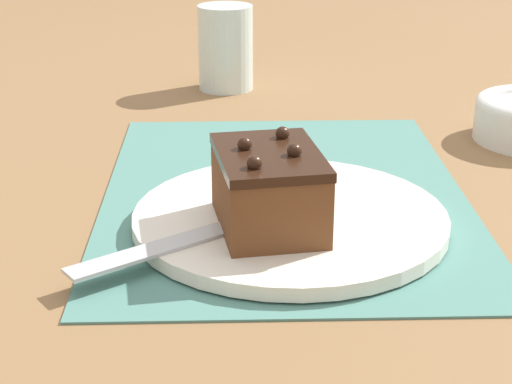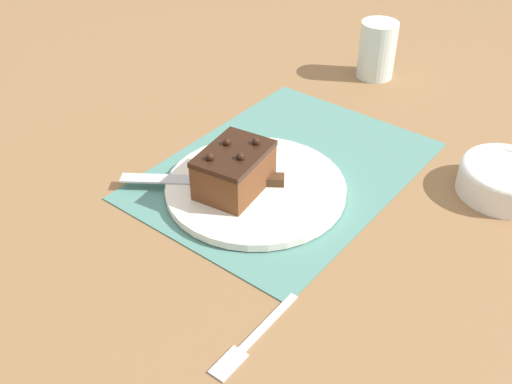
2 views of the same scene
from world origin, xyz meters
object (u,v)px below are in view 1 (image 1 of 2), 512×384
Objects in this scene: chocolate_cake at (269,189)px; serving_knife at (250,216)px; cake_plate at (296,219)px; drinking_glass at (226,48)px.

chocolate_cake is 0.58× the size of serving_knife.
serving_knife reaches higher than cake_plate.
chocolate_cake reaches higher than cake_plate.
chocolate_cake is at bearing 4.32° from drinking_glass.
cake_plate is 0.05m from serving_knife.
chocolate_cake is 1.11× the size of drinking_glass.
cake_plate is 0.05m from chocolate_cake.
cake_plate is at bearing 7.57° from drinking_glass.
cake_plate is at bearing -99.58° from serving_knife.
serving_knife is 1.90× the size of drinking_glass.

